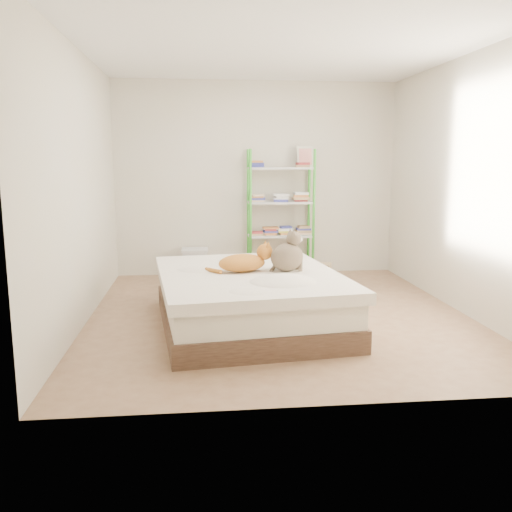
{
  "coord_description": "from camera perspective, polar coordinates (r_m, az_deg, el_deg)",
  "views": [
    {
      "loc": [
        -0.8,
        -5.29,
        1.56
      ],
      "look_at": [
        -0.24,
        -0.04,
        0.62
      ],
      "focal_mm": 38.0,
      "sensor_mm": 36.0,
      "label": 1
    }
  ],
  "objects": [
    {
      "name": "orange_cat",
      "position": [
        5.08,
        -1.49,
        -0.49
      ],
      "size": [
        0.57,
        0.38,
        0.21
      ],
      "primitive_type": null,
      "rotation": [
        0.0,
        0.0,
        0.19
      ],
      "color": "#C27623",
      "rests_on": "bed"
    },
    {
      "name": "white_bin",
      "position": [
        7.27,
        -6.42,
        -0.75
      ],
      "size": [
        0.35,
        0.31,
        0.4
      ],
      "rotation": [
        0.0,
        0.0,
        -0.02
      ],
      "color": "silver",
      "rests_on": "ground"
    },
    {
      "name": "shelf_unit",
      "position": [
        7.3,
        2.64,
        4.04
      ],
      "size": [
        0.88,
        0.36,
        1.74
      ],
      "color": "green",
      "rests_on": "ground"
    },
    {
      "name": "cardboard_box",
      "position": [
        6.37,
        5.57,
        -2.48
      ],
      "size": [
        0.6,
        0.61,
        0.41
      ],
      "rotation": [
        0.0,
        0.0,
        -0.3
      ],
      "color": "#8F7750",
      "rests_on": "ground"
    },
    {
      "name": "grey_cat",
      "position": [
        5.11,
        3.28,
        0.52
      ],
      "size": [
        0.39,
        0.34,
        0.38
      ],
      "primitive_type": null,
      "rotation": [
        0.0,
        0.0,
        1.77
      ],
      "color": "#88735A",
      "rests_on": "bed"
    },
    {
      "name": "room",
      "position": [
        5.36,
        2.47,
        7.3
      ],
      "size": [
        3.81,
        4.21,
        2.61
      ],
      "color": "#A18263",
      "rests_on": "ground"
    },
    {
      "name": "bed",
      "position": [
        5.14,
        -0.76,
        -4.55
      ],
      "size": [
        1.86,
        2.22,
        0.52
      ],
      "rotation": [
        0.0,
        0.0,
        0.12
      ],
      "color": "brown",
      "rests_on": "ground"
    }
  ]
}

